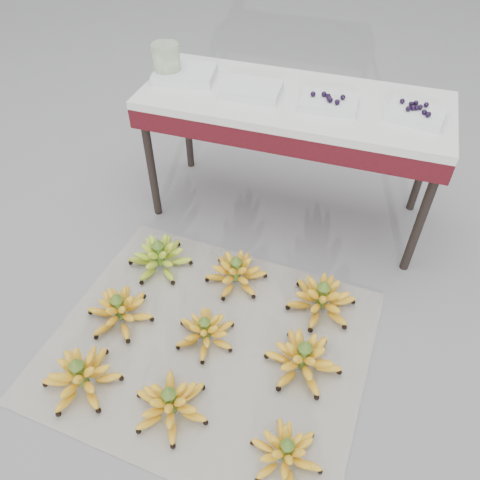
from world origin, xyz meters
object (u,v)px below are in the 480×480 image
(bunch_back_right, at_px, (322,299))
(tray_far_left, at_px, (185,74))
(bunch_front_left, at_px, (81,376))
(tray_right, at_px, (329,102))
(newspaper_mat, at_px, (209,344))
(bunch_back_center, at_px, (236,272))
(bunch_front_right, at_px, (286,453))
(bunch_mid_right, at_px, (303,359))
(bunch_back_left, at_px, (160,257))
(tray_far_right, at_px, (416,114))
(glass_jar, at_px, (167,62))
(tray_left, at_px, (252,90))
(bunch_mid_center, at_px, (205,331))
(vendor_table, at_px, (293,112))
(bunch_front_center, at_px, (171,403))
(bunch_mid_left, at_px, (119,310))

(bunch_back_right, xyz_separation_m, tray_far_left, (-0.84, 0.61, 0.61))
(bunch_front_left, xyz_separation_m, tray_right, (0.63, 1.19, 0.61))
(tray_far_left, bearing_deg, newspaper_mat, -64.61)
(bunch_back_center, relative_size, bunch_back_right, 0.86)
(bunch_front_right, bearing_deg, bunch_back_center, 143.39)
(bunch_mid_right, height_order, tray_far_left, tray_far_left)
(bunch_back_left, xyz_separation_m, tray_far_right, (0.97, 0.56, 0.61))
(bunch_back_center, relative_size, tray_far_left, 1.00)
(bunch_mid_right, bearing_deg, bunch_back_center, 153.26)
(newspaper_mat, xyz_separation_m, tray_far_left, (-0.44, 0.93, 0.68))
(bunch_back_left, height_order, tray_right, tray_right)
(bunch_back_right, bearing_deg, glass_jar, 134.68)
(tray_left, relative_size, tray_far_right, 1.05)
(bunch_mid_center, distance_m, vendor_table, 1.04)
(bunch_front_center, relative_size, tray_right, 1.30)
(bunch_front_center, xyz_separation_m, vendor_table, (0.11, 1.22, 0.52))
(bunch_back_center, distance_m, tray_left, 0.81)
(glass_jar, bearing_deg, bunch_mid_left, -82.57)
(newspaper_mat, distance_m, bunch_back_center, 0.36)
(bunch_mid_left, height_order, bunch_back_right, bunch_back_right)
(bunch_front_right, bearing_deg, glass_jar, 149.54)
(bunch_mid_right, bearing_deg, bunch_front_right, -71.44)
(tray_left, height_order, tray_right, tray_right)
(tray_right, bearing_deg, bunch_back_right, -74.55)
(bunch_front_right, bearing_deg, bunch_back_left, 162.00)
(bunch_mid_left, distance_m, bunch_mid_center, 0.38)
(bunch_back_left, bearing_deg, bunch_front_right, -46.31)
(bunch_back_left, xyz_separation_m, tray_left, (0.27, 0.55, 0.61))
(bunch_front_right, xyz_separation_m, tray_far_left, (-0.85, 1.28, 0.62))
(vendor_table, distance_m, glass_jar, 0.62)
(bunch_mid_center, height_order, tray_left, tray_left)
(bunch_mid_right, distance_m, tray_far_left, 1.38)
(bunch_back_center, distance_m, bunch_back_right, 0.40)
(bunch_back_left, height_order, tray_far_left, tray_far_left)
(tray_far_right, distance_m, glass_jar, 1.12)
(bunch_back_left, bearing_deg, vendor_table, 46.69)
(bunch_front_left, bearing_deg, bunch_front_center, -0.41)
(newspaper_mat, relative_size, glass_jar, 7.90)
(tray_far_left, bearing_deg, glass_jar, -162.98)
(tray_far_left, bearing_deg, tray_right, -4.65)
(bunch_mid_left, bearing_deg, tray_far_left, 82.46)
(tray_left, bearing_deg, bunch_mid_center, -84.78)
(tray_far_right, bearing_deg, bunch_front_left, -129.27)
(bunch_front_left, bearing_deg, bunch_back_left, 87.21)
(bunch_mid_center, height_order, bunch_back_right, bunch_back_right)
(bunch_front_right, distance_m, bunch_back_center, 0.81)
(bunch_back_center, xyz_separation_m, vendor_table, (0.09, 0.56, 0.52))
(bunch_front_left, bearing_deg, bunch_back_right, 37.87)
(bunch_mid_right, distance_m, vendor_table, 1.08)
(bunch_mid_left, relative_size, bunch_mid_center, 1.02)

